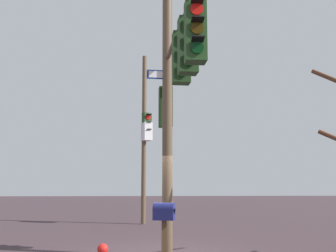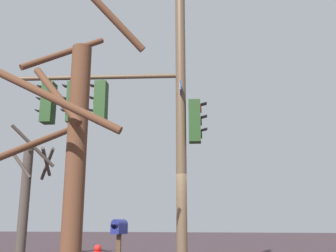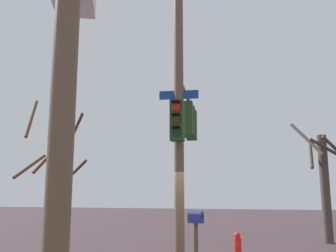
{
  "view_description": "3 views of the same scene",
  "coord_description": "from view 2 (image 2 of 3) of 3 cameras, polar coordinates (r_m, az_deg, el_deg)",
  "views": [
    {
      "loc": [
        -9.87,
        0.24,
        1.84
      ],
      "look_at": [
        0.05,
        -0.21,
        3.32
      ],
      "focal_mm": 40.22,
      "sensor_mm": 36.0,
      "label": 1
    },
    {
      "loc": [
        0.89,
        -9.77,
        1.37
      ],
      "look_at": [
        -0.51,
        -0.45,
        3.68
      ],
      "focal_mm": 41.47,
      "sensor_mm": 36.0,
      "label": 2
    },
    {
      "loc": [
        9.79,
        2.13,
        1.92
      ],
      "look_at": [
        0.25,
        -0.37,
        3.69
      ],
      "focal_mm": 40.5,
      "sensor_mm": 36.0,
      "label": 3
    }
  ],
  "objects": [
    {
      "name": "main_signal_pole_assembly",
      "position": [
        10.13,
        -3.3,
        5.31
      ],
      "size": [
        5.1,
        3.93,
        9.04
      ],
      "rotation": [
        0.0,
        0.0,
        3.24
      ],
      "color": "brown",
      "rests_on": "ground"
    },
    {
      "name": "mailbox",
      "position": [
        10.1,
        -7.19,
        -15.14
      ],
      "size": [
        0.35,
        0.49,
        1.41
      ],
      "rotation": [
        0.0,
        0.0,
        2.87
      ],
      "color": "#4C3823",
      "rests_on": "ground"
    },
    {
      "name": "bare_tree_behind_pole",
      "position": [
        16.05,
        -20.05,
        -9.21
      ],
      "size": [
        1.75,
        2.36,
        4.88
      ],
      "color": "#423832",
      "rests_on": "ground"
    },
    {
      "name": "bare_tree_across_street",
      "position": [
        5.6,
        -13.88,
        -4.09
      ],
      "size": [
        2.14,
        2.14,
        5.15
      ],
      "color": "brown",
      "rests_on": "ground"
    }
  ]
}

